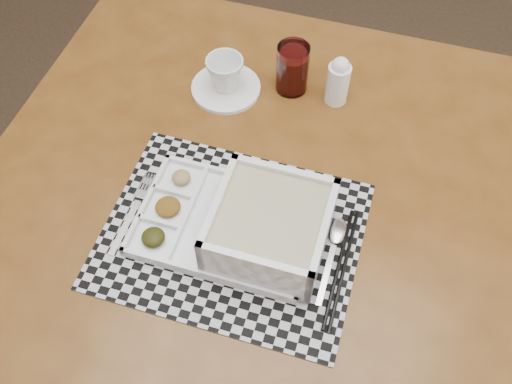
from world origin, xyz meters
TOP-DOWN VIEW (x-y plane):
  - dining_table at (0.06, 0.34)m, footprint 1.08×1.08m
  - placemat at (0.06, 0.22)m, footprint 0.48×0.39m
  - serving_tray at (0.11, 0.22)m, footprint 0.35×0.24m
  - fork at (-0.13, 0.23)m, footprint 0.03×0.19m
  - spoon at (0.25, 0.26)m, footprint 0.04×0.18m
  - chopsticks at (0.26, 0.20)m, footprint 0.03×0.24m
  - saucer at (-0.04, 0.57)m, footprint 0.15×0.15m
  - cup at (-0.04, 0.57)m, footprint 0.11×0.11m
  - juice_glass at (0.09, 0.61)m, footprint 0.07×0.07m
  - creamer_bottle at (0.19, 0.60)m, footprint 0.05×0.05m

SIDE VIEW (x-z plane):
  - dining_table at x=0.06m, z-range 0.31..1.07m
  - placemat at x=0.06m, z-range 0.77..0.77m
  - fork at x=-0.13m, z-range 0.77..0.78m
  - saucer at x=-0.04m, z-range 0.77..0.78m
  - spoon at x=0.25m, z-range 0.77..0.78m
  - chopsticks at x=0.26m, z-range 0.77..0.78m
  - serving_tray at x=0.11m, z-range 0.76..0.86m
  - cup at x=-0.04m, z-range 0.78..0.85m
  - juice_glass at x=0.09m, z-range 0.77..0.88m
  - creamer_bottle at x=0.19m, z-range 0.77..0.88m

